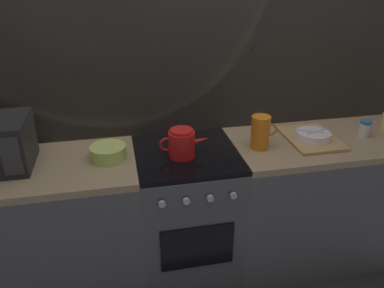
{
  "coord_description": "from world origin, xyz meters",
  "views": [
    {
      "loc": [
        -0.38,
        -1.95,
        1.91
      ],
      "look_at": [
        0.03,
        0.0,
        0.95
      ],
      "focal_mm": 35.85,
      "sensor_mm": 36.0,
      "label": 1
    }
  ],
  "objects_px": {
    "mixing_bowl": "(108,153)",
    "pitcher": "(261,132)",
    "dish_pile": "(312,137)",
    "kettle": "(182,143)",
    "spice_jar": "(365,129)",
    "stove_unit": "(187,216)"
  },
  "relations": [
    {
      "from": "mixing_bowl",
      "to": "pitcher",
      "type": "distance_m",
      "value": 0.88
    },
    {
      "from": "pitcher",
      "to": "dish_pile",
      "type": "bearing_deg",
      "value": 4.55
    },
    {
      "from": "kettle",
      "to": "dish_pile",
      "type": "xyz_separation_m",
      "value": [
        0.82,
        0.04,
        -0.06
      ]
    },
    {
      "from": "mixing_bowl",
      "to": "spice_jar",
      "type": "relative_size",
      "value": 1.9
    },
    {
      "from": "pitcher",
      "to": "dish_pile",
      "type": "height_order",
      "value": "pitcher"
    },
    {
      "from": "kettle",
      "to": "dish_pile",
      "type": "bearing_deg",
      "value": 2.82
    },
    {
      "from": "stove_unit",
      "to": "spice_jar",
      "type": "bearing_deg",
      "value": -0.35
    },
    {
      "from": "kettle",
      "to": "spice_jar",
      "type": "distance_m",
      "value": 1.18
    },
    {
      "from": "dish_pile",
      "to": "spice_jar",
      "type": "xyz_separation_m",
      "value": [
        0.35,
        -0.01,
        0.03
      ]
    },
    {
      "from": "dish_pile",
      "to": "spice_jar",
      "type": "height_order",
      "value": "spice_jar"
    },
    {
      "from": "kettle",
      "to": "spice_jar",
      "type": "xyz_separation_m",
      "value": [
        1.18,
        0.03,
        -0.03
      ]
    },
    {
      "from": "mixing_bowl",
      "to": "dish_pile",
      "type": "bearing_deg",
      "value": -0.5
    },
    {
      "from": "spice_jar",
      "to": "pitcher",
      "type": "bearing_deg",
      "value": -178.27
    },
    {
      "from": "mixing_bowl",
      "to": "spice_jar",
      "type": "distance_m",
      "value": 1.59
    },
    {
      "from": "kettle",
      "to": "pitcher",
      "type": "bearing_deg",
      "value": 1.53
    },
    {
      "from": "stove_unit",
      "to": "kettle",
      "type": "distance_m",
      "value": 0.53
    },
    {
      "from": "mixing_bowl",
      "to": "pitcher",
      "type": "height_order",
      "value": "pitcher"
    },
    {
      "from": "mixing_bowl",
      "to": "spice_jar",
      "type": "xyz_separation_m",
      "value": [
        1.59,
        -0.02,
        0.01
      ]
    },
    {
      "from": "pitcher",
      "to": "spice_jar",
      "type": "height_order",
      "value": "pitcher"
    },
    {
      "from": "dish_pile",
      "to": "spice_jar",
      "type": "relative_size",
      "value": 3.81
    },
    {
      "from": "pitcher",
      "to": "stove_unit",
      "type": "bearing_deg",
      "value": 176.29
    },
    {
      "from": "stove_unit",
      "to": "mixing_bowl",
      "type": "relative_size",
      "value": 4.5
    }
  ]
}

